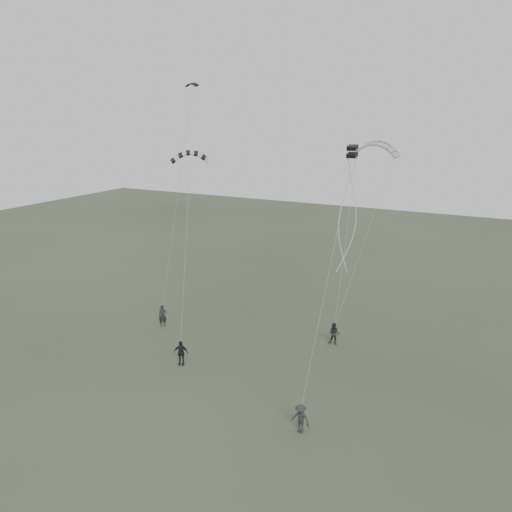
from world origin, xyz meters
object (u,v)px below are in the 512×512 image
at_px(kite_box, 352,151).
at_px(flyer_left, 163,316).
at_px(kite_dark_small, 192,84).
at_px(flyer_right, 334,334).
at_px(kite_striped, 190,153).
at_px(kite_pale_large, 376,144).
at_px(flyer_far, 300,419).
at_px(flyer_center, 181,353).

bearing_deg(kite_box, flyer_left, 175.67).
bearing_deg(kite_dark_small, flyer_right, 8.55).
relative_size(kite_striped, kite_box, 4.41).
height_order(flyer_left, kite_box, kite_box).
height_order(flyer_left, kite_pale_large, kite_pale_large).
relative_size(flyer_right, kite_pale_large, 0.48).
relative_size(flyer_far, kite_box, 2.62).
bearing_deg(flyer_right, kite_pale_large, 74.48).
bearing_deg(flyer_left, kite_striped, -13.71).
xyz_separation_m(flyer_far, kite_striped, (-13.75, 9.90, 14.01)).
relative_size(flyer_right, kite_box, 2.66).
xyz_separation_m(kite_striped, kite_box, (14.10, -3.34, 0.75)).
height_order(flyer_right, flyer_far, flyer_right).
relative_size(flyer_left, kite_dark_small, 1.47).
bearing_deg(kite_box, kite_dark_small, 160.59).
bearing_deg(kite_box, flyer_center, -162.59).
bearing_deg(kite_pale_large, flyer_left, -146.53).
relative_size(flyer_right, flyer_center, 0.97).
relative_size(flyer_right, kite_dark_small, 1.41).
xyz_separation_m(flyer_right, kite_box, (2.29, -5.42, 14.74)).
bearing_deg(flyer_far, flyer_center, 169.47).
relative_size(flyer_left, flyer_far, 1.06).
xyz_separation_m(flyer_center, kite_pale_large, (10.10, 13.50, 14.63)).
bearing_deg(flyer_right, flyer_left, -170.92).
bearing_deg(kite_pale_large, flyer_center, -121.75).
bearing_deg(flyer_right, kite_dark_small, 171.61).
bearing_deg(flyer_center, kite_striped, 96.08).
xyz_separation_m(kite_dark_small, kite_box, (15.90, -6.58, -4.64)).
distance_m(flyer_center, kite_box, 18.77).
bearing_deg(flyer_center, kite_pale_large, 35.02).
height_order(flyer_center, kite_dark_small, kite_dark_small).
distance_m(flyer_center, kite_dark_small, 22.04).
bearing_deg(kite_dark_small, flyer_far, -26.79).
distance_m(kite_pale_large, kite_box, 10.68).
relative_size(flyer_right, flyer_far, 1.01).
relative_size(flyer_left, kite_pale_large, 0.50).
height_order(flyer_far, kite_box, kite_box).
distance_m(kite_dark_small, kite_striped, 6.54).
distance_m(flyer_left, kite_box, 22.42).
distance_m(flyer_left, flyer_far, 18.61).
height_order(flyer_right, kite_dark_small, kite_dark_small).
bearing_deg(flyer_left, flyer_far, -65.21).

